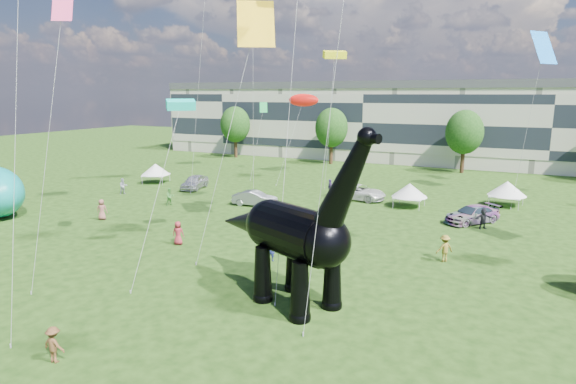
% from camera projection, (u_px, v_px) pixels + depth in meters
% --- Properties ---
extents(ground, '(220.00, 220.00, 0.00)m').
position_uv_depth(ground, '(178.00, 306.00, 25.63)').
color(ground, '#16330C').
rests_on(ground, ground).
extents(terrace_row, '(78.00, 11.00, 12.00)m').
position_uv_depth(terrace_row, '(372.00, 124.00, 82.31)').
color(terrace_row, beige).
rests_on(terrace_row, ground).
extents(tree_far_left, '(5.20, 5.20, 9.44)m').
position_uv_depth(tree_far_left, '(235.00, 122.00, 83.92)').
color(tree_far_left, '#382314').
rests_on(tree_far_left, ground).
extents(tree_mid_left, '(5.20, 5.20, 9.44)m').
position_uv_depth(tree_mid_left, '(331.00, 125.00, 76.09)').
color(tree_mid_left, '#382314').
rests_on(tree_mid_left, ground).
extents(tree_mid_right, '(5.20, 5.20, 9.44)m').
position_uv_depth(tree_mid_right, '(465.00, 129.00, 67.39)').
color(tree_mid_right, '#382314').
rests_on(tree_mid_right, ground).
extents(dinosaur_sculpture, '(12.01, 6.63, 10.12)m').
position_uv_depth(dinosaur_sculpture, '(290.00, 234.00, 25.59)').
color(dinosaur_sculpture, black).
rests_on(dinosaur_sculpture, ground).
extents(car_silver, '(3.07, 5.23, 1.67)m').
position_uv_depth(car_silver, '(195.00, 182.00, 56.93)').
color(car_silver, silver).
rests_on(car_silver, ground).
extents(car_grey, '(4.72, 2.20, 1.50)m').
position_uv_depth(car_grey, '(255.00, 198.00, 48.44)').
color(car_grey, gray).
rests_on(car_grey, ground).
extents(car_white, '(6.08, 3.21, 1.63)m').
position_uv_depth(car_white, '(358.00, 192.00, 51.26)').
color(car_white, silver).
rests_on(car_white, ground).
extents(car_dark, '(4.96, 5.46, 1.53)m').
position_uv_depth(car_dark, '(472.00, 214.00, 41.99)').
color(car_dark, '#595960').
rests_on(car_dark, ground).
extents(gazebo_near, '(3.51, 3.51, 2.42)m').
position_uv_depth(gazebo_near, '(410.00, 190.00, 47.68)').
color(gazebo_near, silver).
rests_on(gazebo_near, ground).
extents(gazebo_far, '(4.12, 4.12, 2.56)m').
position_uv_depth(gazebo_far, '(507.00, 189.00, 48.02)').
color(gazebo_far, white).
rests_on(gazebo_far, ground).
extents(gazebo_left, '(4.54, 4.54, 2.47)m').
position_uv_depth(gazebo_left, '(156.00, 169.00, 60.58)').
color(gazebo_left, white).
rests_on(gazebo_left, ground).
extents(visitors, '(46.40, 43.86, 1.88)m').
position_uv_depth(visitors, '(274.00, 217.00, 40.49)').
color(visitors, '#2D6870').
rests_on(visitors, ground).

